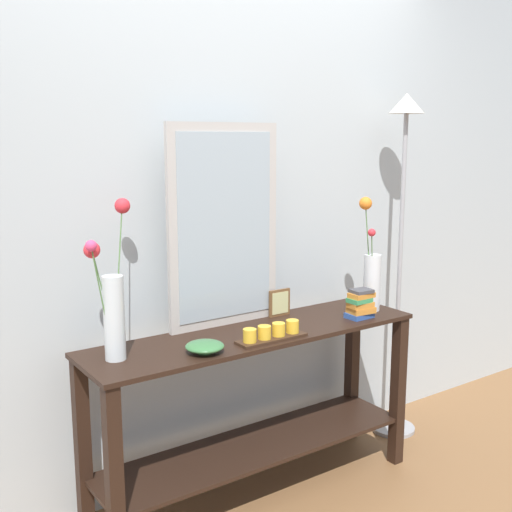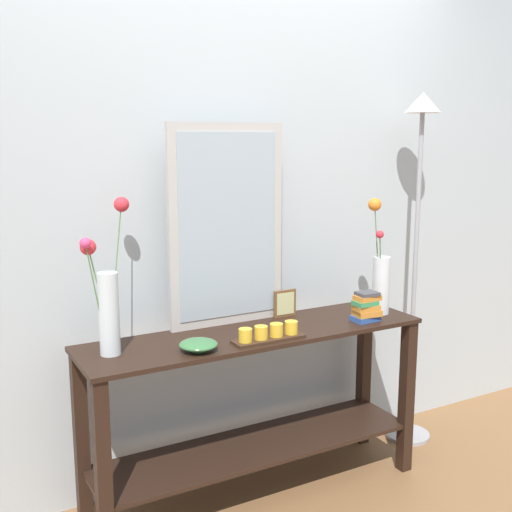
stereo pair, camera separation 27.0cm
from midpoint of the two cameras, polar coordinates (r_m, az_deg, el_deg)
name	(u,v)px [view 1 (the left image)]	position (r m, az deg, el deg)	size (l,w,h in m)	color
ground_plane	(256,495)	(3.11, -2.66, -20.78)	(7.00, 6.00, 0.02)	brown
wall_back	(216,195)	(2.94, -6.25, 5.50)	(6.40, 0.08, 2.70)	#B2BCC1
console_table	(256,394)	(2.88, -2.74, -12.34)	(1.56, 0.41, 0.77)	black
mirror_leaning	(224,226)	(2.80, -5.66, 2.67)	(0.55, 0.03, 0.90)	#B7B2AD
tall_vase_left	(112,300)	(2.49, -15.91, -3.85)	(0.24, 0.21, 0.60)	silver
vase_right	(371,273)	(3.10, 7.93, -1.54)	(0.11, 0.11, 0.56)	silver
candle_tray	(272,333)	(2.66, -1.51, -7.04)	(0.32, 0.09, 0.07)	#382316
picture_frame_small	(280,303)	(3.00, -0.44, -4.27)	(0.12, 0.01, 0.13)	brown
decorative_bowl	(205,346)	(2.53, -7.73, -8.14)	(0.15, 0.15, 0.05)	#38703D
book_stack	(360,305)	(2.99, 6.86, -4.41)	(0.13, 0.10, 0.14)	#2D519E
floor_lamp	(402,210)	(3.37, 10.84, 4.08)	(0.24, 0.24, 1.83)	#9E9EA3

